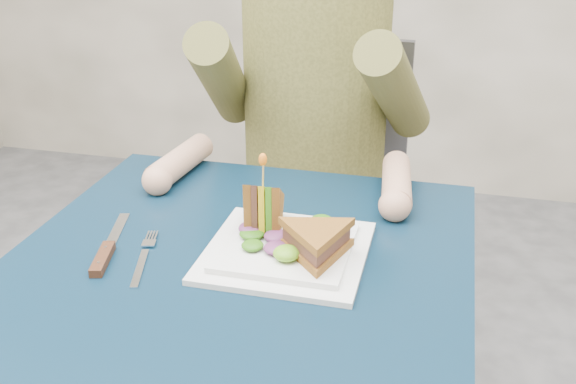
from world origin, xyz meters
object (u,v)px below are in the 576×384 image
(sandwich_flat, at_px, (317,242))
(diner, at_px, (314,63))
(table, at_px, (241,295))
(sandwich_upright, at_px, (264,210))
(plate, at_px, (286,250))
(knife, at_px, (105,253))
(fork, at_px, (143,259))
(chair, at_px, (321,192))

(sandwich_flat, bearing_deg, diner, 102.67)
(table, relative_size, diner, 1.01)
(diner, xyz_separation_m, sandwich_upright, (0.02, -0.51, -0.13))
(table, distance_m, plate, 0.12)
(plate, bearing_deg, knife, -164.73)
(table, distance_m, fork, 0.18)
(table, xyz_separation_m, knife, (-0.21, -0.06, 0.09))
(table, bearing_deg, sandwich_flat, -2.71)
(plate, distance_m, sandwich_upright, 0.08)
(sandwich_flat, bearing_deg, knife, -171.16)
(sandwich_flat, xyz_separation_m, fork, (-0.28, -0.05, -0.04))
(chair, bearing_deg, plate, -83.60)
(plate, bearing_deg, fork, -161.22)
(table, bearing_deg, plate, 14.25)
(diner, bearing_deg, knife, -108.60)
(sandwich_upright, xyz_separation_m, fork, (-0.17, -0.12, -0.05))
(plate, height_order, sandwich_flat, sandwich_flat)
(table, xyz_separation_m, chair, (0.00, 0.68, -0.11))
(chair, bearing_deg, diner, -90.00)
(diner, relative_size, sandwich_upright, 5.41)
(chair, relative_size, knife, 4.26)
(chair, relative_size, sandwich_flat, 4.61)
(diner, height_order, knife, diner)
(knife, bearing_deg, chair, 74.06)
(sandwich_flat, relative_size, knife, 0.92)
(plate, xyz_separation_m, knife, (-0.29, -0.08, -0.00))
(sandwich_upright, distance_m, knife, 0.27)
(fork, distance_m, knife, 0.07)
(plate, bearing_deg, table, -165.75)
(table, height_order, chair, chair)
(table, distance_m, diner, 0.63)
(sandwich_flat, relative_size, fork, 1.14)
(sandwich_flat, xyz_separation_m, sandwich_upright, (-0.11, 0.07, 0.01))
(plate, distance_m, knife, 0.30)
(diner, relative_size, plate, 2.87)
(table, height_order, plate, plate)
(sandwich_upright, height_order, fork, sandwich_upright)
(table, bearing_deg, sandwich_upright, 70.05)
(knife, bearing_deg, sandwich_flat, 8.84)
(knife, bearing_deg, plate, 15.27)
(sandwich_flat, height_order, knife, sandwich_flat)
(sandwich_upright, bearing_deg, diner, 92.63)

